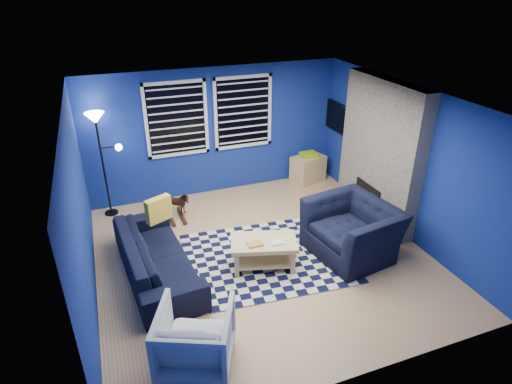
% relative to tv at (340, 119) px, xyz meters
% --- Properties ---
extents(floor, '(5.00, 5.00, 0.00)m').
position_rel_tv_xyz_m(floor, '(-2.45, -2.00, -1.40)').
color(floor, tan).
rests_on(floor, ground).
extents(ceiling, '(5.00, 5.00, 0.00)m').
position_rel_tv_xyz_m(ceiling, '(-2.45, -2.00, 1.10)').
color(ceiling, white).
rests_on(ceiling, wall_back).
extents(wall_back, '(5.00, 0.00, 5.00)m').
position_rel_tv_xyz_m(wall_back, '(-2.45, 0.50, -0.15)').
color(wall_back, navy).
rests_on(wall_back, floor).
extents(wall_left, '(0.00, 5.00, 5.00)m').
position_rel_tv_xyz_m(wall_left, '(-4.95, -2.00, -0.15)').
color(wall_left, navy).
rests_on(wall_left, floor).
extents(wall_right, '(0.00, 5.00, 5.00)m').
position_rel_tv_xyz_m(wall_right, '(0.05, -2.00, -0.15)').
color(wall_right, navy).
rests_on(wall_right, floor).
extents(fireplace, '(0.65, 2.00, 2.50)m').
position_rel_tv_xyz_m(fireplace, '(-0.09, -1.50, -0.20)').
color(fireplace, gray).
rests_on(fireplace, floor).
extents(window_left, '(1.17, 0.06, 1.42)m').
position_rel_tv_xyz_m(window_left, '(-3.20, 0.46, 0.20)').
color(window_left, black).
rests_on(window_left, wall_back).
extents(window_right, '(1.17, 0.06, 1.42)m').
position_rel_tv_xyz_m(window_right, '(-1.90, 0.46, 0.20)').
color(window_right, black).
rests_on(window_right, wall_back).
extents(tv, '(0.07, 1.00, 0.58)m').
position_rel_tv_xyz_m(tv, '(0.00, 0.00, 0.00)').
color(tv, black).
rests_on(tv, wall_right).
extents(rug, '(2.66, 2.21, 0.02)m').
position_rel_tv_xyz_m(rug, '(-2.40, -2.08, -1.39)').
color(rug, black).
rests_on(rug, floor).
extents(sofa, '(2.32, 1.07, 0.66)m').
position_rel_tv_xyz_m(sofa, '(-4.06, -1.89, -1.07)').
color(sofa, black).
rests_on(sofa, floor).
extents(armchair_big, '(1.47, 1.33, 0.85)m').
position_rel_tv_xyz_m(armchair_big, '(-1.10, -2.40, -0.98)').
color(armchair_big, black).
rests_on(armchair_big, floor).
extents(armchair_bent, '(1.08, 1.10, 0.76)m').
position_rel_tv_xyz_m(armchair_bent, '(-3.90, -3.68, -1.02)').
color(armchair_bent, gray).
rests_on(armchair_bent, floor).
extents(rocking_horse, '(0.41, 0.57, 0.44)m').
position_rel_tv_xyz_m(rocking_horse, '(-3.49, -0.35, -1.11)').
color(rocking_horse, '#412814').
rests_on(rocking_horse, floor).
extents(coffee_table, '(1.10, 0.82, 0.49)m').
position_rel_tv_xyz_m(coffee_table, '(-2.53, -2.27, -1.06)').
color(coffee_table, tan).
rests_on(coffee_table, rug).
extents(cabinet, '(0.77, 0.62, 0.65)m').
position_rel_tv_xyz_m(cabinet, '(-0.52, 0.25, -1.11)').
color(cabinet, tan).
rests_on(cabinet, floor).
extents(floor_lamp, '(0.53, 0.32, 1.93)m').
position_rel_tv_xyz_m(floor_lamp, '(-4.57, 0.25, 0.18)').
color(floor_lamp, black).
rests_on(floor_lamp, floor).
extents(throw_pillow, '(0.41, 0.28, 0.38)m').
position_rel_tv_xyz_m(throw_pillow, '(-3.91, -1.46, -0.55)').
color(throw_pillow, gold).
rests_on(throw_pillow, sofa).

